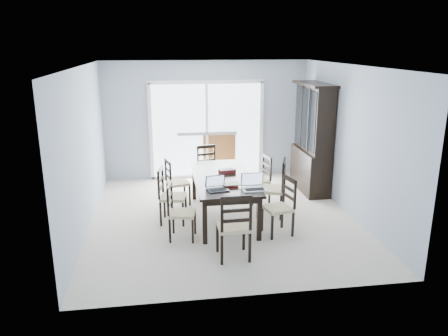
{
  "coord_description": "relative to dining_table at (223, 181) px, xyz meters",
  "views": [
    {
      "loc": [
        -1.02,
        -7.07,
        2.94
      ],
      "look_at": [
        0.02,
        0.0,
        0.9
      ],
      "focal_mm": 35.0,
      "sensor_mm": 36.0,
      "label": 1
    }
  ],
  "objects": [
    {
      "name": "chair_left_mid",
      "position": [
        -0.95,
        -0.06,
        -0.09
      ],
      "size": [
        0.5,
        0.49,
        1.1
      ],
      "rotation": [
        0.0,
        0.0,
        -1.76
      ],
      "color": "black",
      "rests_on": "floor"
    },
    {
      "name": "chair_left_near",
      "position": [
        -0.83,
        -0.74,
        -0.13
      ],
      "size": [
        0.46,
        0.45,
        1.02
      ],
      "rotation": [
        0.0,
        0.0,
        -1.76
      ],
      "color": "black",
      "rests_on": "floor"
    },
    {
      "name": "sliding_door",
      "position": [
        0.0,
        2.48,
        0.41
      ],
      "size": [
        2.52,
        0.05,
        2.18
      ],
      "color": "silver",
      "rests_on": "floor"
    },
    {
      "name": "dining_table",
      "position": [
        0.0,
        0.0,
        0.0
      ],
      "size": [
        1.0,
        2.2,
        0.75
      ],
      "color": "black",
      "rests_on": "floor"
    },
    {
      "name": "laptop_dark",
      "position": [
        -0.18,
        -0.73,
        0.13
      ],
      "size": [
        0.36,
        0.28,
        0.22
      ],
      "rotation": [
        0.0,
        0.0,
        0.2
      ],
      "color": "black",
      "rests_on": "dining_table"
    },
    {
      "name": "chair_right_near",
      "position": [
        0.85,
        -0.79,
        -0.11
      ],
      "size": [
        0.49,
        0.48,
        1.07
      ],
      "rotation": [
        0.0,
        0.0,
        1.78
      ],
      "color": "black",
      "rests_on": "floor"
    },
    {
      "name": "china_hutch",
      "position": [
        2.02,
        1.25,
        0.4
      ],
      "size": [
        0.5,
        1.38,
        2.2
      ],
      "color": "black",
      "rests_on": "floor"
    },
    {
      "name": "wall_right",
      "position": [
        2.25,
        0.0,
        0.63
      ],
      "size": [
        0.02,
        5.0,
        2.6
      ],
      "primitive_type": "cube",
      "color": "#95A1B2",
      "rests_on": "floor"
    },
    {
      "name": "floor",
      "position": [
        0.0,
        0.0,
        -0.67
      ],
      "size": [
        5.0,
        5.0,
        0.0
      ],
      "primitive_type": "plane",
      "color": "beige",
      "rests_on": "ground"
    },
    {
      "name": "cell_phone",
      "position": [
        -0.07,
        -1.0,
        0.08
      ],
      "size": [
        0.13,
        0.08,
        0.01
      ],
      "primitive_type": "cube",
      "rotation": [
        0.0,
        0.0,
        -0.18
      ],
      "color": "black",
      "rests_on": "dining_table"
    },
    {
      "name": "balcony",
      "position": [
        0.0,
        3.5,
        -0.72
      ],
      "size": [
        4.5,
        2.0,
        0.1
      ],
      "primitive_type": "cube",
      "color": "gray",
      "rests_on": "ground"
    },
    {
      "name": "ceiling",
      "position": [
        0.0,
        0.0,
        1.93
      ],
      "size": [
        5.0,
        5.0,
        0.0
      ],
      "primitive_type": "plane",
      "rotation": [
        3.14,
        0.0,
        0.0
      ],
      "color": "white",
      "rests_on": "back_wall"
    },
    {
      "name": "chair_right_mid",
      "position": [
        0.94,
        -0.05,
        -0.05
      ],
      "size": [
        0.58,
        0.57,
        1.18
      ],
      "rotation": [
        0.0,
        0.0,
        1.23
      ],
      "color": "black",
      "rests_on": "floor"
    },
    {
      "name": "back_wall",
      "position": [
        0.0,
        2.5,
        0.63
      ],
      "size": [
        4.5,
        0.02,
        2.6
      ],
      "primitive_type": "cube",
      "color": "#95A1B2",
      "rests_on": "floor"
    },
    {
      "name": "hot_tub",
      "position": [
        -0.29,
        3.34,
        -0.15
      ],
      "size": [
        2.08,
        1.87,
        1.04
      ],
      "rotation": [
        0.0,
        0.0,
        -0.05
      ],
      "color": "brown",
      "rests_on": "balcony"
    },
    {
      "name": "chair_left_far",
      "position": [
        -0.82,
        0.78,
        -0.14
      ],
      "size": [
        0.47,
        0.46,
        1.02
      ],
      "rotation": [
        0.0,
        0.0,
        -1.34
      ],
      "color": "black",
      "rests_on": "floor"
    },
    {
      "name": "game_box",
      "position": [
        0.1,
        0.19,
        0.11
      ],
      "size": [
        0.31,
        0.21,
        0.07
      ],
      "primitive_type": "cube",
      "rotation": [
        0.0,
        0.0,
        0.25
      ],
      "color": "#450D19",
      "rests_on": "dining_table"
    },
    {
      "name": "wall_left",
      "position": [
        -2.25,
        0.0,
        0.63
      ],
      "size": [
        0.02,
        5.0,
        2.6
      ],
      "primitive_type": "cube",
      "color": "#95A1B2",
      "rests_on": "floor"
    },
    {
      "name": "railing",
      "position": [
        0.0,
        4.5,
        -0.12
      ],
      "size": [
        4.5,
        0.06,
        1.1
      ],
      "primitive_type": "cube",
      "color": "#99999E",
      "rests_on": "balcony"
    },
    {
      "name": "chair_end_far",
      "position": [
        -0.09,
        1.53,
        -0.1
      ],
      "size": [
        0.5,
        0.5,
        1.08
      ],
      "rotation": [
        0.0,
        0.0,
        3.39
      ],
      "color": "black",
      "rests_on": "floor"
    },
    {
      "name": "laptop_silver",
      "position": [
        0.38,
        -0.79,
        0.14
      ],
      "size": [
        0.37,
        0.27,
        0.25
      ],
      "rotation": [
        0.0,
        0.0,
        0.03
      ],
      "color": "silver",
      "rests_on": "dining_table"
    },
    {
      "name": "chair_right_far",
      "position": [
        0.86,
        0.73,
        -0.12
      ],
      "size": [
        0.47,
        0.46,
        1.04
      ],
      "rotation": [
        0.0,
        0.0,
        1.76
      ],
      "color": "black",
      "rests_on": "floor"
    },
    {
      "name": "chair_end_near",
      "position": [
        -0.07,
        -1.59,
        -0.06
      ],
      "size": [
        0.44,
        0.46,
        1.15
      ],
      "rotation": [
        0.0,
        0.0,
        0.02
      ],
      "color": "black",
      "rests_on": "floor"
    },
    {
      "name": "book_stack",
      "position": [
        0.05,
        -0.53,
        0.1
      ],
      "size": [
        0.26,
        0.21,
        0.04
      ],
      "rotation": [
        0.0,
        0.0,
        -0.07
      ],
      "color": "maroon",
      "rests_on": "dining_table"
    }
  ]
}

